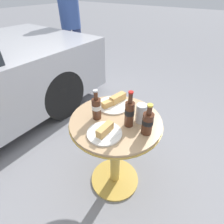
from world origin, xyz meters
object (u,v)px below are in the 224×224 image
at_px(bistro_table, 115,141).
at_px(cola_bottle_left, 96,108).
at_px(cola_bottle_right, 130,113).
at_px(cola_bottle_center, 147,122).
at_px(drinking_glass, 141,114).
at_px(pedestrian, 70,19).
at_px(lunch_plate_near, 114,103).
at_px(lunch_plate_far, 105,132).

bearing_deg(bistro_table, cola_bottle_left, 117.39).
height_order(bistro_table, cola_bottle_right, cola_bottle_right).
distance_m(bistro_table, cola_bottle_center, 0.38).
distance_m(cola_bottle_right, drinking_glass, 0.10).
xyz_separation_m(cola_bottle_left, pedestrian, (1.70, 1.99, 0.17)).
height_order(cola_bottle_center, lunch_plate_near, cola_bottle_center).
height_order(bistro_table, cola_bottle_center, cola_bottle_center).
distance_m(cola_bottle_center, pedestrian, 2.87).
bearing_deg(lunch_plate_far, lunch_plate_near, 24.45).
xyz_separation_m(cola_bottle_left, lunch_plate_far, (-0.10, -0.14, -0.07)).
bearing_deg(lunch_plate_near, pedestrian, 53.14).
height_order(bistro_table, cola_bottle_left, cola_bottle_left).
xyz_separation_m(cola_bottle_center, drinking_glass, (0.08, 0.08, -0.02)).
xyz_separation_m(drinking_glass, lunch_plate_near, (0.06, 0.26, -0.04)).
bearing_deg(bistro_table, drinking_glass, -61.57).
xyz_separation_m(cola_bottle_center, lunch_plate_near, (0.14, 0.35, -0.06)).
height_order(lunch_plate_near, pedestrian, pedestrian).
bearing_deg(drinking_glass, pedestrian, 55.39).
xyz_separation_m(bistro_table, cola_bottle_left, (-0.06, 0.12, 0.30)).
distance_m(bistro_table, lunch_plate_far, 0.29).
relative_size(cola_bottle_center, drinking_glass, 1.60).
bearing_deg(drinking_glass, lunch_plate_far, 153.28).
bearing_deg(cola_bottle_center, cola_bottle_right, 87.92).
xyz_separation_m(drinking_glass, pedestrian, (1.56, 2.26, 0.19)).
xyz_separation_m(bistro_table, drinking_glass, (0.08, -0.15, 0.28)).
xyz_separation_m(cola_bottle_left, cola_bottle_right, (0.07, -0.22, 0.01)).
height_order(bistro_table, lunch_plate_near, lunch_plate_near).
bearing_deg(lunch_plate_far, pedestrian, 49.86).
distance_m(drinking_glass, lunch_plate_far, 0.28).
bearing_deg(lunch_plate_far, drinking_glass, -26.72).
bearing_deg(drinking_glass, bistro_table, 118.43).
height_order(drinking_glass, pedestrian, pedestrian).
bearing_deg(bistro_table, lunch_plate_near, 38.50).
xyz_separation_m(cola_bottle_right, drinking_glass, (0.08, -0.04, -0.04)).
relative_size(drinking_glass, pedestrian, 0.08).
height_order(drinking_glass, lunch_plate_far, drinking_glass).
bearing_deg(lunch_plate_near, bistro_table, -141.50).
xyz_separation_m(cola_bottle_left, drinking_glass, (0.14, -0.27, -0.03)).
bearing_deg(lunch_plate_near, cola_bottle_center, -112.29).
xyz_separation_m(cola_bottle_left, lunch_plate_near, (0.20, -0.01, -0.07)).
relative_size(cola_bottle_right, cola_bottle_center, 1.19).
relative_size(cola_bottle_left, cola_bottle_right, 0.87).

